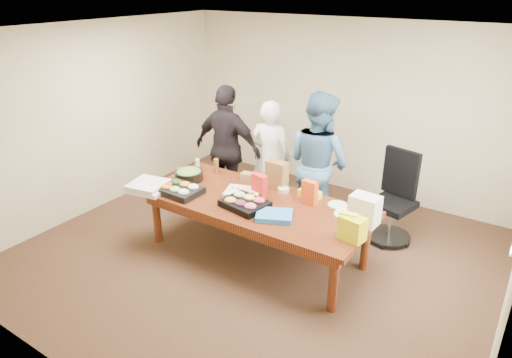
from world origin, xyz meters
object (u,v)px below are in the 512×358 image
Objects in this scene: person_right at (318,163)px; salad_bowl at (189,175)px; sheet_cake at (243,193)px; person_center at (270,159)px; conference_table at (256,228)px; office_chair at (392,201)px.

person_right is 5.14× the size of salad_bowl.
person_center is at bearing 84.99° from sheet_cake.
person_center reaches higher than conference_table.
person_center is 1.08m from sheet_cake.
conference_table is at bearing -120.96° from office_chair.
sheet_cake is at bearing 94.62° from person_center.
sheet_cake is 0.89m from salad_bowl.
person_center is at bearing 113.53° from conference_table.
salad_bowl reaches higher than sheet_cake.
person_right reaches higher than conference_table.
sheet_cake reaches higher than conference_table.
office_chair is (1.27, 1.27, 0.20)m from conference_table.
conference_table is 1.23m from person_right.
conference_table is at bearing 92.13° from person_right.
office_chair is 1.77m from person_center.
person_right is at bearing 73.75° from conference_table.
conference_table is 1.26m from person_center.
sheet_cake is at bearing 81.34° from person_right.
office_chair reaches higher than sheet_cake.
conference_table is 1.81m from office_chair.
person_right reaches higher than sheet_cake.
office_chair is at bearing 177.46° from person_center.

